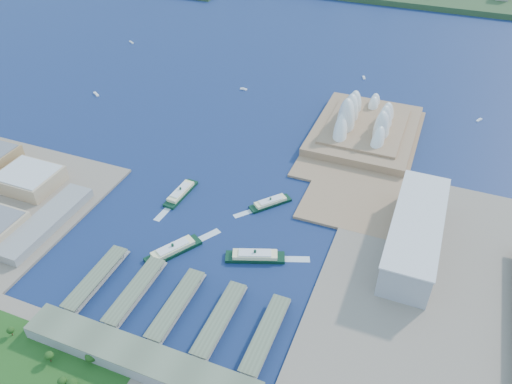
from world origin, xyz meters
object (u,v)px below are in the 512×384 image
at_px(ferry_a, 181,191).
at_px(ferry_c, 173,248).
at_px(toaster_building, 415,233).
at_px(ferry_d, 255,254).
at_px(opera_house, 367,114).
at_px(ferry_b, 270,201).

bearing_deg(ferry_a, ferry_c, -62.61).
distance_m(toaster_building, ferry_d, 158.00).
bearing_deg(opera_house, toaster_building, -65.77).
bearing_deg(ferry_a, ferry_d, -24.98).
xyz_separation_m(toaster_building, ferry_c, (-218.88, -93.35, -14.95)).
height_order(ferry_a, ferry_c, ferry_c).
relative_size(ferry_c, ferry_d, 1.01).
bearing_deg(ferry_d, ferry_c, 85.38).
height_order(opera_house, ferry_a, opera_house).
height_order(ferry_a, ferry_d, ferry_d).
distance_m(opera_house, ferry_b, 199.88).
xyz_separation_m(ferry_a, ferry_c, (37.82, -85.14, 0.43)).
bearing_deg(ferry_a, opera_house, 54.76).
xyz_separation_m(opera_house, ferry_b, (-65.71, -186.77, -27.40)).
relative_size(toaster_building, ferry_d, 2.67).
distance_m(toaster_building, ferry_b, 157.08).
distance_m(toaster_building, ferry_c, 238.42).
bearing_deg(ferry_c, toaster_building, -125.54).
relative_size(opera_house, ferry_c, 3.07).
relative_size(opera_house, toaster_building, 1.16).
xyz_separation_m(opera_house, toaster_building, (90.00, -200.00, -11.50)).
xyz_separation_m(ferry_b, ferry_c, (-63.17, -106.58, 0.95)).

